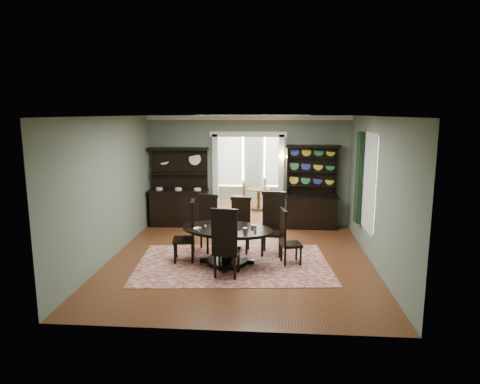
{
  "coord_description": "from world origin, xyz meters",
  "views": [
    {
      "loc": [
        0.66,
        -8.61,
        3.07
      ],
      "look_at": [
        -0.04,
        0.6,
        1.35
      ],
      "focal_mm": 32.0,
      "sensor_mm": 36.0,
      "label": 1
    }
  ],
  "objects_px": {
    "parlor_table": "(259,196)",
    "welsh_dresser": "(312,198)",
    "sideboard": "(179,198)",
    "dining_table": "(227,239)"
  },
  "relations": [
    {
      "from": "welsh_dresser",
      "to": "parlor_table",
      "type": "distance_m",
      "value": 2.55
    },
    {
      "from": "parlor_table",
      "to": "welsh_dresser",
      "type": "bearing_deg",
      "value": -53.76
    },
    {
      "from": "dining_table",
      "to": "welsh_dresser",
      "type": "bearing_deg",
      "value": 71.5
    },
    {
      "from": "sideboard",
      "to": "welsh_dresser",
      "type": "relative_size",
      "value": 0.96
    },
    {
      "from": "sideboard",
      "to": "welsh_dresser",
      "type": "xyz_separation_m",
      "value": [
        3.61,
        0.01,
        0.06
      ]
    },
    {
      "from": "dining_table",
      "to": "parlor_table",
      "type": "height_order",
      "value": "dining_table"
    },
    {
      "from": "dining_table",
      "to": "sideboard",
      "type": "bearing_deg",
      "value": 133.48
    },
    {
      "from": "dining_table",
      "to": "sideboard",
      "type": "xyz_separation_m",
      "value": [
        -1.64,
        2.99,
        0.22
      ]
    },
    {
      "from": "welsh_dresser",
      "to": "sideboard",
      "type": "bearing_deg",
      "value": -178.87
    },
    {
      "from": "parlor_table",
      "to": "dining_table",
      "type": "bearing_deg",
      "value": -95.43
    }
  ]
}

